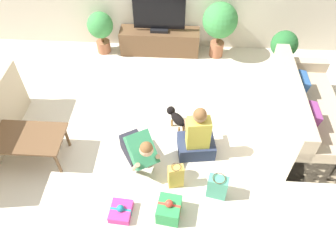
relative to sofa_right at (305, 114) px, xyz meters
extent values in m
plane|color=beige|center=(-2.41, -0.45, -0.31)|extent=(16.00, 16.00, 0.00)
cube|color=#C6B293|center=(0.05, 0.00, -0.08)|extent=(0.88, 2.02, 0.45)
cube|color=#C6B293|center=(-0.29, 0.00, 0.35)|extent=(0.20, 2.02, 0.42)
cube|color=#C6B293|center=(0.05, -0.93, 0.01)|extent=(0.88, 0.16, 0.63)
cube|color=#C6B293|center=(0.05, 0.93, 0.01)|extent=(0.88, 0.16, 0.63)
cube|color=#9E4293|center=(-0.09, -0.34, 0.29)|extent=(0.18, 0.34, 0.32)
cube|color=#3366AD|center=(-0.09, 0.34, 0.29)|extent=(0.18, 0.34, 0.32)
cube|color=brown|center=(-4.00, -0.79, 0.12)|extent=(1.08, 0.60, 0.03)
cylinder|color=brown|center=(-3.52, -1.03, -0.10)|extent=(0.04, 0.04, 0.41)
cylinder|color=brown|center=(-4.48, -0.55, -0.10)|extent=(0.04, 0.04, 0.41)
cylinder|color=brown|center=(-3.52, -0.55, -0.10)|extent=(0.04, 0.04, 0.41)
cube|color=brown|center=(-2.34, 1.91, -0.07)|extent=(1.52, 0.40, 0.47)
cube|color=black|center=(-2.34, 1.91, 0.19)|extent=(0.33, 0.20, 0.05)
cube|color=black|center=(-2.34, 1.91, 0.52)|extent=(0.95, 0.03, 0.61)
cylinder|color=#A36042|center=(-3.45, 1.86, -0.19)|extent=(0.26, 0.26, 0.23)
cylinder|color=brown|center=(-3.45, 1.86, 0.00)|extent=(0.05, 0.05, 0.15)
sphere|color=#3D8E47|center=(-3.45, 1.86, 0.27)|extent=(0.48, 0.48, 0.48)
cylinder|color=#A36042|center=(-0.15, 1.36, -0.16)|extent=(0.23, 0.23, 0.30)
cylinder|color=brown|center=(-0.15, 1.36, 0.06)|extent=(0.04, 0.04, 0.14)
sphere|color=#286B33|center=(-0.15, 1.36, 0.32)|extent=(0.46, 0.46, 0.46)
cylinder|color=#A36042|center=(-1.24, 1.86, -0.16)|extent=(0.26, 0.26, 0.29)
cylinder|color=brown|center=(-1.24, 1.86, 0.08)|extent=(0.05, 0.05, 0.19)
sphere|color=#3D8E47|center=(-1.24, 1.86, 0.45)|extent=(0.64, 0.64, 0.64)
cube|color=#23232D|center=(-2.51, -0.67, -0.17)|extent=(0.47, 0.53, 0.28)
cube|color=#338456|center=(-2.37, -0.91, 0.12)|extent=(0.53, 0.58, 0.46)
sphere|color=tan|center=(-2.28, -1.06, 0.33)|extent=(0.18, 0.18, 0.18)
sphere|color=brown|center=(-2.28, -1.06, 0.36)|extent=(0.17, 0.17, 0.17)
cylinder|color=tan|center=(-2.44, -1.07, -0.06)|extent=(0.19, 0.26, 0.40)
cylinder|color=tan|center=(-2.19, -0.92, -0.06)|extent=(0.19, 0.26, 0.40)
cube|color=#283351|center=(-1.63, -0.56, -0.19)|extent=(0.57, 0.47, 0.24)
cube|color=gold|center=(-1.62, -0.62, 0.18)|extent=(0.34, 0.24, 0.49)
sphere|color=#8E6647|center=(-1.62, -0.61, 0.51)|extent=(0.19, 0.19, 0.19)
sphere|color=brown|center=(-1.62, -0.62, 0.54)|extent=(0.17, 0.17, 0.17)
cylinder|color=#8E6647|center=(-1.52, -0.40, 0.10)|extent=(0.09, 0.27, 0.06)
cylinder|color=#8E6647|center=(-1.77, -0.43, 0.10)|extent=(0.09, 0.27, 0.06)
ellipsoid|color=black|center=(-1.91, -0.12, -0.10)|extent=(0.30, 0.32, 0.16)
sphere|color=black|center=(-2.03, 0.03, -0.06)|extent=(0.13, 0.13, 0.13)
sphere|color=olive|center=(-2.06, 0.07, -0.07)|extent=(0.06, 0.06, 0.06)
cylinder|color=black|center=(-1.80, -0.26, -0.07)|extent=(0.07, 0.08, 0.10)
cylinder|color=olive|center=(-1.94, -0.02, -0.24)|extent=(0.03, 0.03, 0.13)
cylinder|color=olive|center=(-2.01, -0.07, -0.24)|extent=(0.03, 0.03, 0.13)
cylinder|color=olive|center=(-1.82, -0.17, -0.24)|extent=(0.03, 0.03, 0.13)
cylinder|color=olive|center=(-1.89, -0.22, -0.24)|extent=(0.03, 0.03, 0.13)
cube|color=#2D934C|center=(-1.96, -1.60, -0.18)|extent=(0.32, 0.35, 0.25)
cube|color=red|center=(-1.96, -1.60, -0.18)|extent=(0.29, 0.07, 0.26)
sphere|color=red|center=(-1.96, -1.60, -0.03)|extent=(0.10, 0.10, 0.10)
cube|color=#CC3389|center=(-2.57, -1.62, -0.25)|extent=(0.29, 0.33, 0.11)
cube|color=teal|center=(-2.57, -1.62, -0.25)|extent=(0.27, 0.05, 0.11)
sphere|color=teal|center=(-2.57, -1.62, -0.18)|extent=(0.09, 0.09, 0.09)
cube|color=#4CA384|center=(-1.35, -1.27, -0.12)|extent=(0.28, 0.19, 0.37)
torus|color=#4C3823|center=(-1.35, -1.27, 0.08)|extent=(0.20, 0.20, 0.01)
cube|color=#E5B74C|center=(-1.90, -1.14, -0.11)|extent=(0.22, 0.15, 0.39)
torus|color=#4C3823|center=(-1.90, -1.14, 0.10)|extent=(0.16, 0.16, 0.01)
camera|label=1|loc=(-1.86, -3.55, 3.55)|focal=35.00mm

